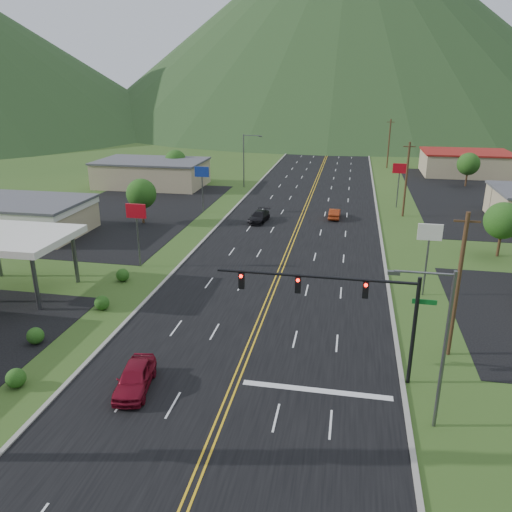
% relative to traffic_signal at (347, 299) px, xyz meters
% --- Properties ---
extents(traffic_signal, '(13.10, 0.43, 7.00)m').
position_rel_traffic_signal_xyz_m(traffic_signal, '(0.00, 0.00, 0.00)').
color(traffic_signal, black).
rests_on(traffic_signal, ground).
extents(streetlight_east, '(3.28, 0.25, 9.00)m').
position_rel_traffic_signal_xyz_m(streetlight_east, '(4.70, -4.00, -0.15)').
color(streetlight_east, '#59595E').
rests_on(streetlight_east, ground).
extents(streetlight_west, '(3.28, 0.25, 9.00)m').
position_rel_traffic_signal_xyz_m(streetlight_west, '(-18.16, 56.00, -0.15)').
color(streetlight_west, '#59595E').
rests_on(streetlight_west, ground).
extents(gas_canopy, '(10.00, 8.00, 5.30)m').
position_rel_traffic_signal_xyz_m(gas_canopy, '(-28.48, 8.00, -0.46)').
color(gas_canopy, white).
rests_on(gas_canopy, ground).
extents(building_west_mid, '(14.40, 10.40, 4.10)m').
position_rel_traffic_signal_xyz_m(building_west_mid, '(-38.48, 24.00, -3.06)').
color(building_west_mid, tan).
rests_on(building_west_mid, ground).
extents(building_west_far, '(18.40, 11.40, 4.50)m').
position_rel_traffic_signal_xyz_m(building_west_far, '(-34.48, 54.00, -3.07)').
color(building_west_far, tan).
rests_on(building_west_far, ground).
extents(building_east_far, '(16.40, 12.40, 4.50)m').
position_rel_traffic_signal_xyz_m(building_east_far, '(21.52, 76.00, -3.07)').
color(building_east_far, tan).
rests_on(building_east_far, ground).
extents(pole_sign_west_a, '(2.00, 0.18, 6.40)m').
position_rel_traffic_signal_xyz_m(pole_sign_west_a, '(-20.48, 16.00, -0.28)').
color(pole_sign_west_a, '#59595E').
rests_on(pole_sign_west_a, ground).
extents(pole_sign_west_b, '(2.00, 0.18, 6.40)m').
position_rel_traffic_signal_xyz_m(pole_sign_west_b, '(-20.48, 38.00, -0.28)').
color(pole_sign_west_b, '#59595E').
rests_on(pole_sign_west_b, ground).
extents(pole_sign_east_a, '(2.00, 0.18, 6.40)m').
position_rel_traffic_signal_xyz_m(pole_sign_east_a, '(6.52, 14.00, -0.28)').
color(pole_sign_east_a, '#59595E').
rests_on(pole_sign_east_a, ground).
extents(pole_sign_east_b, '(2.00, 0.18, 6.40)m').
position_rel_traffic_signal_xyz_m(pole_sign_east_b, '(6.52, 46.00, -0.28)').
color(pole_sign_east_b, '#59595E').
rests_on(pole_sign_east_b, ground).
extents(tree_west_a, '(3.84, 3.84, 5.82)m').
position_rel_traffic_signal_xyz_m(tree_west_a, '(-26.48, 31.00, -1.44)').
color(tree_west_a, '#382314').
rests_on(tree_west_a, ground).
extents(tree_west_b, '(3.84, 3.84, 5.82)m').
position_rel_traffic_signal_xyz_m(tree_west_b, '(-31.48, 58.00, -1.44)').
color(tree_west_b, '#382314').
rests_on(tree_west_b, ground).
extents(tree_east_a, '(3.84, 3.84, 5.82)m').
position_rel_traffic_signal_xyz_m(tree_east_a, '(15.52, 26.00, -1.44)').
color(tree_east_a, '#382314').
rests_on(tree_east_a, ground).
extents(tree_east_b, '(3.84, 3.84, 5.82)m').
position_rel_traffic_signal_xyz_m(tree_east_b, '(19.52, 64.00, -1.44)').
color(tree_east_b, '#382314').
rests_on(tree_east_b, ground).
extents(utility_pole_a, '(1.60, 0.28, 10.00)m').
position_rel_traffic_signal_xyz_m(utility_pole_a, '(7.02, 4.00, -0.20)').
color(utility_pole_a, '#382314').
rests_on(utility_pole_a, ground).
extents(utility_pole_b, '(1.60, 0.28, 10.00)m').
position_rel_traffic_signal_xyz_m(utility_pole_b, '(7.02, 41.00, -0.20)').
color(utility_pole_b, '#382314').
rests_on(utility_pole_b, ground).
extents(utility_pole_c, '(1.60, 0.28, 10.00)m').
position_rel_traffic_signal_xyz_m(utility_pole_c, '(7.02, 81.00, -0.20)').
color(utility_pole_c, '#382314').
rests_on(utility_pole_c, ground).
extents(utility_pole_d, '(1.60, 0.28, 10.00)m').
position_rel_traffic_signal_xyz_m(utility_pole_d, '(7.02, 121.00, -0.20)').
color(utility_pole_d, '#382314').
rests_on(utility_pole_d, ground).
extents(mountain_n, '(220.00, 220.00, 85.00)m').
position_rel_traffic_signal_xyz_m(mountain_n, '(-6.48, 206.00, 37.17)').
color(mountain_n, '#183216').
rests_on(mountain_n, ground).
extents(car_red_near, '(2.57, 4.88, 1.58)m').
position_rel_traffic_signal_xyz_m(car_red_near, '(-12.23, -3.90, -4.54)').
color(car_red_near, maroon).
rests_on(car_red_near, ground).
extents(car_dark_mid, '(2.53, 4.99, 1.39)m').
position_rel_traffic_signal_xyz_m(car_dark_mid, '(-11.77, 34.35, -4.64)').
color(car_dark_mid, black).
rests_on(car_dark_mid, ground).
extents(car_red_far, '(1.52, 4.08, 1.33)m').
position_rel_traffic_signal_xyz_m(car_red_far, '(-2.12, 37.97, -4.66)').
color(car_red_far, maroon).
rests_on(car_red_far, ground).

